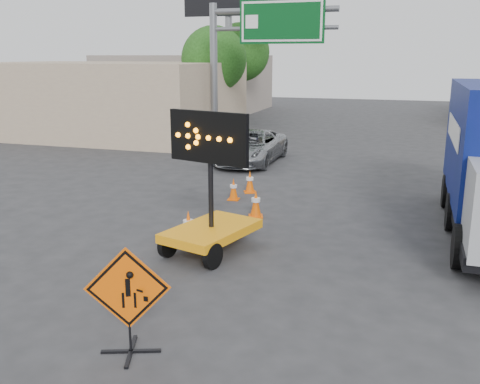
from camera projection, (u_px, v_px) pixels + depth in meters
The scene contains 15 objects.
ground at pixel (199, 336), 8.58m from camera, with size 100.00×100.00×0.00m, color #2D2D30.
storefront_left_near at pixel (104, 98), 30.70m from camera, with size 14.00×10.00×4.00m, color tan.
storefront_left_far at pixel (186, 83), 43.85m from camera, with size 12.00×10.00×4.40m, color gray.
highway_gantry at pixel (254, 40), 25.20m from camera, with size 6.18×0.38×6.90m.
billboard at pixel (230, 6), 33.10m from camera, with size 6.10×0.54×9.85m.
tree_left_near at pixel (214, 59), 30.22m from camera, with size 3.71×3.71×6.03m.
tree_left_far at pixel (241, 52), 37.78m from camera, with size 4.10×4.10×6.66m.
construction_sign at pixel (128, 298), 7.88m from camera, with size 1.21×0.87×1.69m.
arrow_board at pixel (211, 222), 12.08m from camera, with size 1.99×2.54×3.22m.
pickup_truck at pixel (251, 147), 22.32m from camera, with size 2.22×4.82×1.34m, color #9DA0A4.
cone_a at pixel (188, 227), 12.78m from camera, with size 0.49×0.49×0.80m.
cone_b at pixel (211, 221), 13.22m from camera, with size 0.50×0.50×0.77m.
cone_c at pixel (256, 203), 14.83m from camera, with size 0.50×0.50×0.77m.
cone_d at pixel (234, 189), 16.61m from camera, with size 0.38×0.38×0.68m.
cone_e at pixel (250, 182), 17.48m from camera, with size 0.49×0.49×0.73m.
Camera 1 is at (3.02, -7.16, 4.36)m, focal length 40.00 mm.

